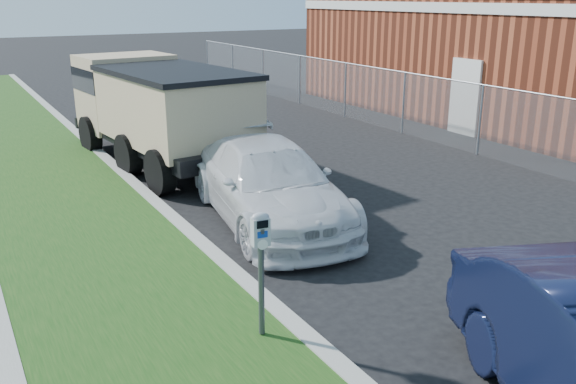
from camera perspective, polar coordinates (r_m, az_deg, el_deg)
ground at (r=9.92m, az=9.99°, el=-5.81°), size 120.00×120.00×0.00m
streetside at (r=9.71m, az=-25.27°, el=-7.44°), size 6.12×50.00×0.15m
chainlink_fence at (r=18.51m, az=10.83°, el=9.28°), size 0.06×30.06×30.00m
brick_building at (r=23.38m, az=20.87°, el=12.33°), size 9.20×14.20×4.17m
parking_meter at (r=6.89m, az=-2.57°, el=-5.20°), size 0.23×0.17×1.52m
white_wagon at (r=11.03m, az=-1.94°, el=0.86°), size 2.71×5.14×1.42m
dump_truck at (r=15.31m, az=-12.22°, el=7.90°), size 3.05×6.49×2.46m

